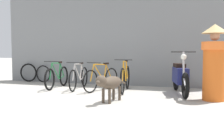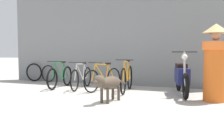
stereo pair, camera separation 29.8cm
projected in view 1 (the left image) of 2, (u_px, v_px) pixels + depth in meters
The scene contains 11 objects.
ground_plane at pixel (51, 103), 5.53m from camera, with size 60.00×60.00×0.00m, color #ADA89E.
shop_wall_back at pixel (105, 36), 8.59m from camera, with size 7.32×0.20×3.17m.
bicycle_0 at pixel (57, 77), 7.75m from camera, with size 0.46×1.62×0.81m.
bicycle_1 at pixel (79, 78), 7.56m from camera, with size 0.46×1.68×0.79m.
bicycle_2 at pixel (101, 79), 7.22m from camera, with size 0.55×1.51×0.80m.
bicycle_3 at pixel (125, 78), 7.05m from camera, with size 0.46×1.67×0.89m.
motorcycle at pixel (180, 77), 6.63m from camera, with size 0.65×1.96×1.09m.
stray_dog at pixel (110, 83), 5.58m from camera, with size 0.42×1.23×0.61m.
person_in_robes at pixel (214, 60), 5.75m from camera, with size 0.76×0.76×1.68m.
spare_tire_left at pixel (43, 74), 9.17m from camera, with size 0.60×0.08×0.60m.
spare_tire_right at pixel (28, 73), 9.35m from camera, with size 0.66×0.11×0.66m.
Camera 1 is at (2.96, -4.77, 1.09)m, focal length 42.00 mm.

